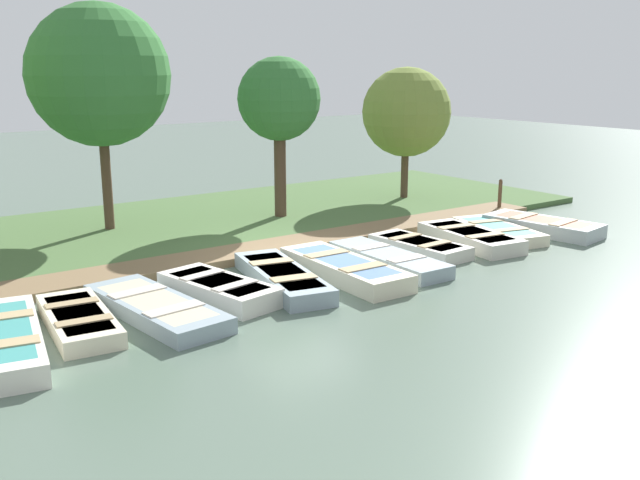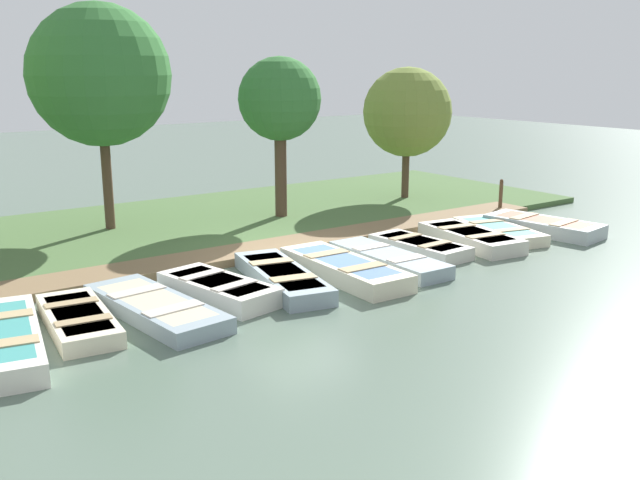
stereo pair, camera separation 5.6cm
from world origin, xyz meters
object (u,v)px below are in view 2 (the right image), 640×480
Objects in this scene: rowboat_5 at (344,268)px; rowboat_9 at (499,231)px; rowboat_2 at (155,307)px; park_tree_left at (100,75)px; rowboat_0 at (1,340)px; rowboat_4 at (282,277)px; rowboat_10 at (543,226)px; mooring_post_far at (501,196)px; rowboat_1 at (78,319)px; rowboat_8 at (470,238)px; rowboat_3 at (219,289)px; rowboat_6 at (388,259)px; park_tree_center at (280,101)px; rowboat_7 at (420,246)px; park_tree_right at (407,112)px.

rowboat_5 reaches higher than rowboat_9.
park_tree_left is at bearing 160.61° from rowboat_2.
rowboat_4 is (-0.40, 5.70, -0.02)m from rowboat_0.
mooring_post_far reaches higher than rowboat_10.
rowboat_8 is (-0.14, 10.22, 0.03)m from rowboat_1.
rowboat_3 is 0.87× the size of rowboat_10.
rowboat_5 is (0.29, 2.95, -0.00)m from rowboat_3.
rowboat_6 is 0.70× the size of park_tree_center.
rowboat_6 is 1.09× the size of rowboat_9.
rowboat_2 is 0.60× the size of park_tree_left.
rowboat_6 is 1.26× the size of rowboat_7.
park_tree_center is at bearing 174.98° from rowboat_6.
rowboat_7 reaches higher than rowboat_2.
park_tree_center reaches higher than rowboat_4.
rowboat_0 is at bearing -79.72° from rowboat_8.
park_tree_right is (-3.15, -1.19, 2.48)m from mooring_post_far.
rowboat_6 reaches higher than rowboat_1.
rowboat_3 reaches higher than rowboat_0.
rowboat_3 is (-0.20, 1.43, 0.04)m from rowboat_2.
rowboat_2 is 5.78m from rowboat_6.
park_tree_center is at bearing -88.26° from park_tree_right.
rowboat_3 is 0.92× the size of rowboat_9.
rowboat_6 is 1.02× the size of rowboat_10.
park_tree_left reaches higher than mooring_post_far.
rowboat_0 reaches higher than rowboat_8.
rowboat_7 is 0.81× the size of rowboat_10.
rowboat_5 is at bearing 82.49° from rowboat_2.
rowboat_4 is at bearing -81.17° from rowboat_8.
rowboat_0 is 1.10× the size of rowboat_6.
rowboat_1 is at bearing -23.93° from park_tree_left.
rowboat_0 is 1.39× the size of rowboat_7.
rowboat_10 is at bearing 95.84° from rowboat_1.
rowboat_1 reaches higher than rowboat_9.
rowboat_7 is (-0.47, 7.18, 0.01)m from rowboat_2.
rowboat_10 reaches higher than rowboat_2.
mooring_post_far is at bearing 107.90° from rowboat_7.
park_tree_right reaches higher than rowboat_8.
rowboat_2 is 12.92m from mooring_post_far.
mooring_post_far is 0.23× the size of park_tree_center.
rowboat_9 is at bearing 104.39° from rowboat_4.
rowboat_2 is 13.15m from park_tree_right.
rowboat_4 is 1.11× the size of rowboat_10.
rowboat_9 is (-0.19, 1.32, -0.03)m from rowboat_8.
park_tree_right reaches higher than rowboat_5.
rowboat_7 is (-0.30, 8.56, 0.01)m from rowboat_1.
rowboat_10 is (-0.19, 7.15, -0.00)m from rowboat_5.
rowboat_3 is at bearing 105.47° from rowboat_0.
rowboat_4 is 10.00m from mooring_post_far.
rowboat_5 is (-0.09, 7.13, 0.00)m from rowboat_0.
mooring_post_far reaches higher than rowboat_6.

